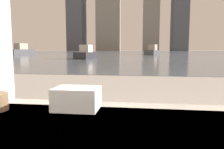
% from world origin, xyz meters
% --- Properties ---
extents(towel_stack, '(0.24, 0.18, 0.12)m').
position_xyz_m(towel_stack, '(-0.12, 0.89, 0.62)').
color(towel_stack, white).
rests_on(towel_stack, bathtub).
extents(harbor_water, '(180.00, 110.00, 0.01)m').
position_xyz_m(harbor_water, '(0.00, 62.00, 0.01)').
color(harbor_water, slate).
rests_on(harbor_water, ground_plane).
extents(harbor_boat_0, '(2.68, 4.50, 1.60)m').
position_xyz_m(harbor_boat_0, '(1.87, 34.04, 0.57)').
color(harbor_boat_0, '#4C4C51').
rests_on(harbor_boat_0, harbor_water).
extents(harbor_boat_2, '(1.47, 3.50, 1.28)m').
position_xyz_m(harbor_boat_2, '(-4.87, 19.48, 0.46)').
color(harbor_boat_2, '#2D2D33').
rests_on(harbor_boat_2, harbor_water).
extents(harbor_boat_3, '(2.65, 5.04, 1.80)m').
position_xyz_m(harbor_boat_3, '(-18.82, 32.39, 0.64)').
color(harbor_boat_3, '#4C4C51').
rests_on(harbor_boat_3, harbor_water).
extents(skyline_tower_1, '(11.96, 11.67, 31.77)m').
position_xyz_m(skyline_tower_1, '(-17.71, 118.00, 15.89)').
color(skyline_tower_1, gray).
rests_on(skyline_tower_1, ground_plane).
extents(skyline_tower_2, '(8.50, 6.01, 46.00)m').
position_xyz_m(skyline_tower_2, '(4.82, 118.00, 23.00)').
color(skyline_tower_2, gray).
rests_on(skyline_tower_2, ground_plane).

